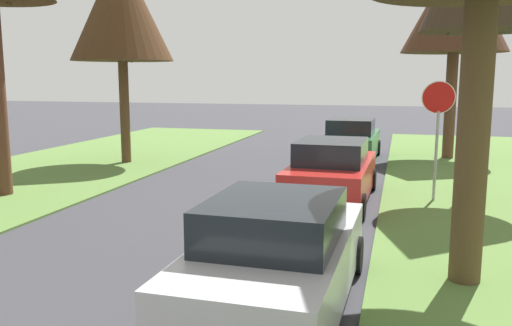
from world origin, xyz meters
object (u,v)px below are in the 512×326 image
Objects in this scene: street_tree_right_far at (456,2)px; parked_sedan_green at (351,141)px; street_tree_left_far at (121,6)px; parked_sedan_silver at (277,258)px; stop_sign_far at (438,115)px; parked_sedan_red at (332,173)px.

street_tree_right_far is 6.30m from parked_sedan_green.
street_tree_right_far is 12.06m from street_tree_left_far.
street_tree_right_far is 1.03× the size of street_tree_left_far.
stop_sign_far is at bearing 71.70° from parked_sedan_silver.
street_tree_left_far is 1.67× the size of parked_sedan_silver.
street_tree_left_far is 1.67× the size of parked_sedan_red.
parked_sedan_red and parked_sedan_green have the same top height.
stop_sign_far reaches higher than parked_sedan_green.
stop_sign_far is at bearing 14.10° from parked_sedan_red.
parked_sedan_red is at bearing 90.82° from parked_sedan_silver.
street_tree_left_far is 9.58m from parked_sedan_green.
street_tree_left_far is 14.22m from parked_sedan_silver.
parked_sedan_red is (-0.09, 6.57, 0.00)m from parked_sedan_silver.
stop_sign_far is 0.40× the size of street_tree_left_far.
parked_sedan_green is (-0.15, 6.96, 0.00)m from parked_sedan_red.
parked_sedan_green is (-2.63, 6.34, -1.47)m from stop_sign_far.
street_tree_right_far is at bearing 20.12° from parked_sedan_green.
parked_sedan_green is (-0.25, 13.53, 0.00)m from parked_sedan_silver.
parked_sedan_green is at bearing -159.88° from street_tree_right_far.
street_tree_right_far reaches higher than stop_sign_far.
stop_sign_far is at bearing -67.50° from parked_sedan_green.
stop_sign_far is 0.67× the size of parked_sedan_red.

